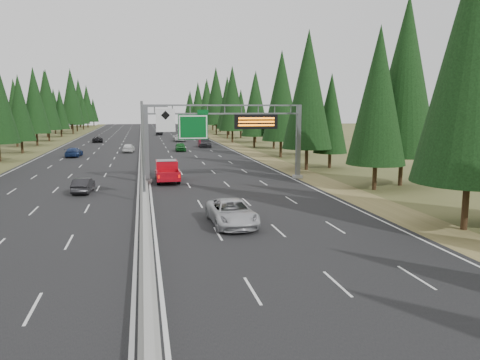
{
  "coord_description": "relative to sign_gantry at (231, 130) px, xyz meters",
  "views": [
    {
      "loc": [
        -0.0,
        -12.42,
        7.57
      ],
      "look_at": [
        6.75,
        20.0,
        2.43
      ],
      "focal_mm": 35.0,
      "sensor_mm": 36.0,
      "label": 1
    }
  ],
  "objects": [
    {
      "name": "road",
      "position": [
        -8.92,
        45.12,
        -5.23
      ],
      "size": [
        32.0,
        260.0,
        0.08
      ],
      "primitive_type": "cube",
      "color": "black",
      "rests_on": "ground"
    },
    {
      "name": "sign_gantry",
      "position": [
        0.0,
        0.0,
        0.0
      ],
      "size": [
        16.75,
        0.98,
        7.8
      ],
      "color": "slate",
      "rests_on": "road"
    },
    {
      "name": "car_onc_blue",
      "position": [
        -19.37,
        28.08,
        -4.47
      ],
      "size": [
        2.36,
        5.08,
        1.44
      ],
      "primitive_type": "imported",
      "rotation": [
        0.0,
        0.0,
        3.07
      ],
      "color": "navy",
      "rests_on": "road"
    },
    {
      "name": "shoulder_right",
      "position": [
        8.88,
        45.12,
        -5.24
      ],
      "size": [
        3.6,
        260.0,
        0.06
      ],
      "primitive_type": "cube",
      "color": "olive",
      "rests_on": "ground"
    },
    {
      "name": "hov_sign_pole",
      "position": [
        -8.33,
        -9.92,
        -0.54
      ],
      "size": [
        2.8,
        0.5,
        8.0
      ],
      "color": "slate",
      "rests_on": "road"
    },
    {
      "name": "car_ahead_far",
      "position": [
        -4.38,
        83.81,
        -4.45
      ],
      "size": [
        2.16,
        4.48,
        1.48
      ],
      "primitive_type": "imported",
      "rotation": [
        0.0,
        0.0,
        -0.1
      ],
      "color": "black",
      "rests_on": "road"
    },
    {
      "name": "car_ahead_white",
      "position": [
        -0.77,
        58.52,
        -4.43
      ],
      "size": [
        2.64,
        5.53,
        1.52
      ],
      "primitive_type": "imported",
      "rotation": [
        0.0,
        0.0,
        0.02
      ],
      "color": "silver",
      "rests_on": "road"
    },
    {
      "name": "red_pickup",
      "position": [
        -6.57,
        0.95,
        -4.04
      ],
      "size": [
        2.28,
        6.39,
        2.08
      ],
      "color": "black",
      "rests_on": "road"
    },
    {
      "name": "car_onc_white",
      "position": [
        -11.32,
        33.88,
        -4.44
      ],
      "size": [
        2.14,
        4.54,
        1.5
      ],
      "primitive_type": "imported",
      "rotation": [
        0.0,
        0.0,
        3.06
      ],
      "color": "silver",
      "rests_on": "road"
    },
    {
      "name": "car_onc_near",
      "position": [
        -14.23,
        -4.37,
        -4.52
      ],
      "size": [
        1.7,
        4.13,
        1.33
      ],
      "primitive_type": "imported",
      "rotation": [
        0.0,
        0.0,
        3.07
      ],
      "color": "black",
      "rests_on": "road"
    },
    {
      "name": "shoulder_left",
      "position": [
        -26.72,
        45.12,
        -5.24
      ],
      "size": [
        3.6,
        260.0,
        0.06
      ],
      "primitive_type": "cube",
      "color": "#4A4E24",
      "rests_on": "ground"
    },
    {
      "name": "car_onc_far",
      "position": [
        -18.59,
        59.22,
        -4.54
      ],
      "size": [
        2.46,
        4.8,
        1.3
      ],
      "primitive_type": "imported",
      "rotation": [
        0.0,
        0.0,
        3.21
      ],
      "color": "black",
      "rests_on": "road"
    },
    {
      "name": "median_barrier",
      "position": [
        -8.92,
        45.12,
        -4.85
      ],
      "size": [
        0.7,
        260.0,
        0.85
      ],
      "color": "gray",
      "rests_on": "road"
    },
    {
      "name": "car_ahead_green",
      "position": [
        -2.51,
        34.29,
        -4.45
      ],
      "size": [
        1.88,
        4.41,
        1.49
      ],
      "primitive_type": "imported",
      "rotation": [
        0.0,
        0.0,
        -0.03
      ],
      "color": "#13561D",
      "rests_on": "road"
    },
    {
      "name": "tree_row_right",
      "position": [
        13.15,
        39.89,
        3.88
      ],
      "size": [
        12.06,
        240.97,
        18.95
      ],
      "color": "black",
      "rests_on": "ground"
    },
    {
      "name": "car_ahead_dkgrey",
      "position": [
        2.74,
        41.58,
        -4.36
      ],
      "size": [
        2.86,
        5.9,
        1.65
      ],
      "primitive_type": "imported",
      "rotation": [
        0.0,
        0.0,
        -0.1
      ],
      "color": "black",
      "rests_on": "road"
    },
    {
      "name": "car_ahead_dkred",
      "position": [
        2.34,
        41.5,
        -4.45
      ],
      "size": [
        1.6,
        4.49,
        1.47
      ],
      "primitive_type": "imported",
      "rotation": [
        0.0,
        0.0,
        -0.01
      ],
      "color": "maroon",
      "rests_on": "road"
    },
    {
      "name": "silver_minivan",
      "position": [
        -3.44,
        -18.4,
        -4.38
      ],
      "size": [
        2.83,
        5.87,
        1.61
      ],
      "primitive_type": "imported",
      "rotation": [
        0.0,
        0.0,
        0.03
      ],
      "color": "#B5B5BA",
      "rests_on": "road"
    }
  ]
}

